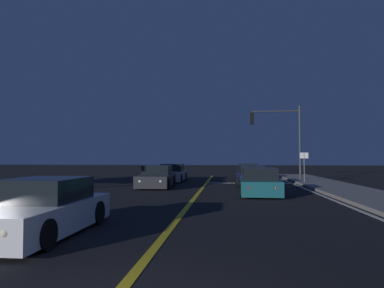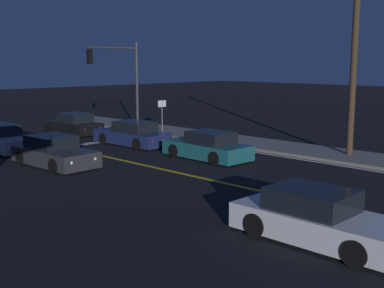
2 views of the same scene
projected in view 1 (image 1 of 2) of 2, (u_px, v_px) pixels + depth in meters
sidewalk_right at (382, 200)px, 14.59m from camera, size 3.20×41.82×0.15m
lane_line_center at (193, 200)px, 15.37m from camera, size 0.20×39.49×0.01m
lane_line_edge_right at (336, 201)px, 14.77m from camera, size 0.16×39.49×0.01m
stop_bar at (251, 183)px, 25.12m from camera, size 6.30×0.50×0.01m
car_lead_oncoming_teal at (260, 183)px, 17.32m from camera, size 2.04×4.45×1.34m
car_parked_curb_white at (42, 210)px, 8.51m from camera, size 1.98×4.56×1.34m
car_mid_block_navy at (251, 177)px, 22.95m from camera, size 1.98×4.75×1.34m
car_side_waiting_black at (247, 173)px, 29.03m from camera, size 1.96×4.29×1.34m
car_following_oncoming_charcoal at (157, 178)px, 21.69m from camera, size 2.09×4.45×1.34m
car_distant_tail_silver at (172, 174)px, 27.16m from camera, size 1.97×4.65×1.34m
traffic_signal_near_right at (282, 131)px, 27.29m from camera, size 3.88×0.28×5.84m
street_sign_corner at (304, 162)px, 24.32m from camera, size 0.56×0.14×2.23m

